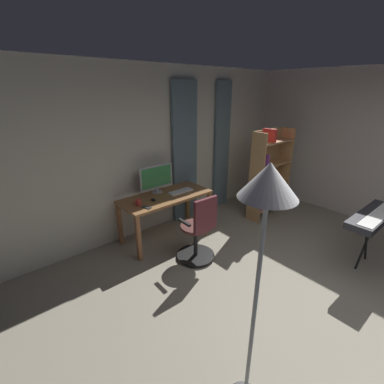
% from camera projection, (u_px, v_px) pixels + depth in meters
% --- Properties ---
extents(ground_plane, '(7.90, 7.90, 0.00)m').
position_uv_depth(ground_plane, '(325.00, 318.00, 2.91)').
color(ground_plane, gray).
extents(back_room_partition, '(5.87, 0.10, 2.73)m').
position_uv_depth(back_room_partition, '(162.00, 150.00, 4.57)').
color(back_room_partition, beige).
rests_on(back_room_partition, ground).
extents(curtain_left_panel, '(0.38, 0.06, 2.50)m').
position_uv_depth(curtain_left_panel, '(222.00, 147.00, 5.36)').
color(curtain_left_panel, slate).
rests_on(curtain_left_panel, ground).
extents(curtain_right_panel, '(0.53, 0.06, 2.50)m').
position_uv_depth(curtain_right_panel, '(185.00, 154.00, 4.78)').
color(curtain_right_panel, slate).
rests_on(curtain_right_panel, ground).
extents(desk, '(1.48, 0.67, 0.75)m').
position_uv_depth(desk, '(166.00, 201.00, 4.30)').
color(desk, '#95653A').
rests_on(desk, ground).
extents(office_chair, '(0.56, 0.56, 1.01)m').
position_uv_depth(office_chair, '(199.00, 231.00, 3.75)').
color(office_chair, black).
rests_on(office_chair, ground).
extents(computer_monitor, '(0.61, 0.18, 0.46)m').
position_uv_depth(computer_monitor, '(156.00, 177.00, 4.32)').
color(computer_monitor, '#B7BCC1').
rests_on(computer_monitor, desk).
extents(computer_keyboard, '(0.42, 0.14, 0.02)m').
position_uv_depth(computer_keyboard, '(181.00, 191.00, 4.40)').
color(computer_keyboard, white).
rests_on(computer_keyboard, desk).
extents(computer_mouse, '(0.06, 0.10, 0.04)m').
position_uv_depth(computer_mouse, '(153.00, 200.00, 4.06)').
color(computer_mouse, black).
rests_on(computer_mouse, desk).
extents(cell_phone_face_up, '(0.11, 0.16, 0.01)m').
position_uv_depth(cell_phone_face_up, '(146.00, 207.00, 3.82)').
color(cell_phone_face_up, '#333338').
rests_on(cell_phone_face_up, desk).
extents(mug_tea, '(0.12, 0.08, 0.10)m').
position_uv_depth(mug_tea, '(138.00, 202.00, 3.88)').
color(mug_tea, '#CC3D33').
rests_on(mug_tea, desk).
extents(bookshelf, '(0.93, 0.30, 1.70)m').
position_uv_depth(bookshelf, '(268.00, 173.00, 5.06)').
color(bookshelf, tan).
rests_on(bookshelf, ground).
extents(piano_keyboard, '(1.13, 0.33, 0.82)m').
position_uv_depth(piano_keyboard, '(373.00, 217.00, 3.54)').
color(piano_keyboard, black).
rests_on(piano_keyboard, ground).
extents(floor_lamp, '(0.34, 0.34, 1.98)m').
position_uv_depth(floor_lamp, '(266.00, 211.00, 1.52)').
color(floor_lamp, black).
rests_on(floor_lamp, ground).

